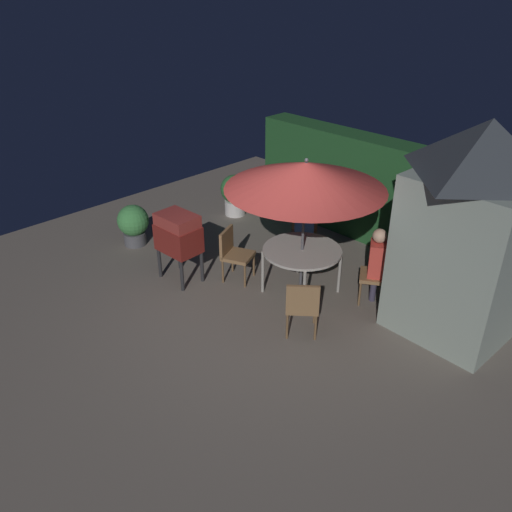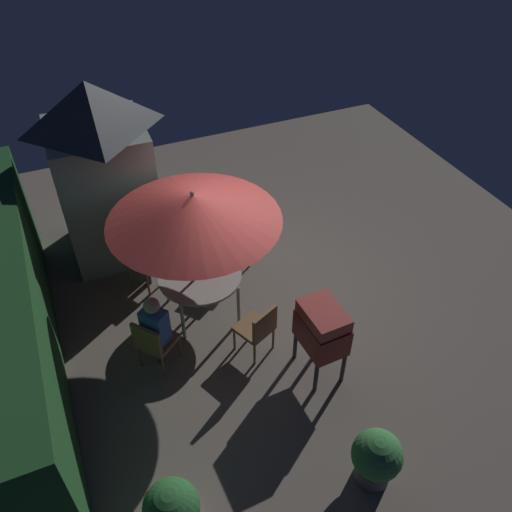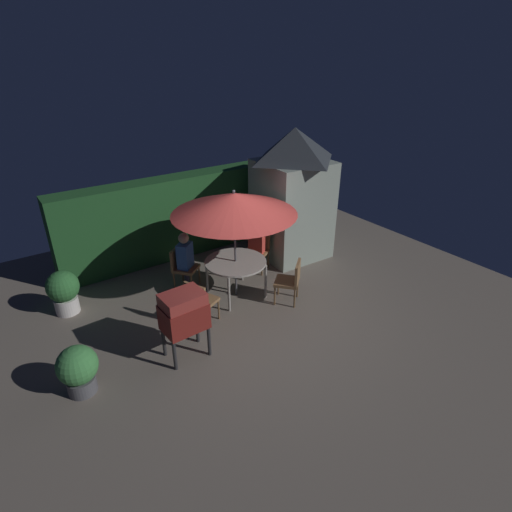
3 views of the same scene
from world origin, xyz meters
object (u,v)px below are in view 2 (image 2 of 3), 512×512
(bbq_grill, at_px, (322,329))
(chair_far_side, at_px, (154,341))
(chair_toward_hedge, at_px, (258,328))
(chair_toward_house, at_px, (235,244))
(chair_near_shed, at_px, (141,258))
(potted_plant_by_shed, at_px, (172,512))
(garden_shed, at_px, (103,171))
(potted_plant_by_grill, at_px, (376,458))
(person_in_red, at_px, (143,247))
(patio_umbrella, at_px, (193,208))
(person_in_blue, at_px, (155,324))
(patio_table, at_px, (200,278))

(bbq_grill, relative_size, chair_far_side, 1.33)
(chair_toward_hedge, relative_size, chair_toward_house, 1.00)
(chair_near_shed, relative_size, chair_far_side, 1.00)
(bbq_grill, distance_m, potted_plant_by_shed, 2.85)
(garden_shed, bearing_deg, potted_plant_by_grill, -161.50)
(bbq_grill, xyz_separation_m, person_in_red, (2.67, 1.76, -0.06))
(patio_umbrella, distance_m, person_in_red, 1.69)
(patio_umbrella, relative_size, chair_near_shed, 2.69)
(bbq_grill, bearing_deg, person_in_blue, 63.45)
(chair_toward_house, distance_m, potted_plant_by_shed, 4.39)
(patio_table, bearing_deg, person_in_blue, 128.66)
(garden_shed, xyz_separation_m, potted_plant_by_grill, (-5.53, -1.85, -1.14))
(potted_plant_by_grill, bearing_deg, chair_far_side, 36.26)
(garden_shed, bearing_deg, person_in_blue, -179.91)
(chair_near_shed, bearing_deg, patio_table, -147.16)
(person_in_blue, bearing_deg, chair_far_side, 128.66)
(person_in_blue, bearing_deg, bbq_grill, -116.55)
(patio_table, relative_size, patio_umbrella, 0.52)
(chair_far_side, bearing_deg, chair_near_shed, -8.37)
(potted_plant_by_grill, bearing_deg, potted_plant_by_shed, 82.29)
(patio_table, bearing_deg, garden_shed, 21.97)
(patio_umbrella, xyz_separation_m, person_in_red, (0.97, 0.63, -1.22))
(patio_table, relative_size, potted_plant_by_grill, 1.57)
(garden_shed, bearing_deg, chair_toward_hedge, -157.38)
(chair_near_shed, xyz_separation_m, chair_toward_house, (-0.29, -1.53, 0.00))
(patio_umbrella, relative_size, chair_toward_hedge, 2.69)
(person_in_blue, bearing_deg, chair_toward_hedge, -106.00)
(garden_shed, relative_size, patio_umbrella, 1.27)
(chair_far_side, height_order, chair_toward_hedge, same)
(garden_shed, height_order, potted_plant_by_grill, garden_shed)
(chair_near_shed, bearing_deg, garden_shed, 10.15)
(chair_near_shed, height_order, chair_toward_house, same)
(garden_shed, relative_size, person_in_red, 2.44)
(patio_table, xyz_separation_m, chair_toward_hedge, (-1.08, -0.48, -0.20))
(garden_shed, relative_size, chair_near_shed, 3.42)
(chair_toward_hedge, distance_m, person_in_red, 2.35)
(chair_near_shed, distance_m, person_in_red, 0.28)
(patio_table, bearing_deg, potted_plant_by_grill, -163.83)
(chair_toward_hedge, bearing_deg, patio_table, 23.92)
(garden_shed, xyz_separation_m, chair_near_shed, (-1.13, -0.20, -1.05))
(chair_toward_hedge, relative_size, person_in_red, 0.71)
(patio_table, height_order, bbq_grill, bbq_grill)
(chair_far_side, xyz_separation_m, person_in_blue, (0.05, -0.07, 0.26))
(patio_umbrella, height_order, potted_plant_by_shed, patio_umbrella)
(potted_plant_by_grill, bearing_deg, person_in_blue, 34.74)
(potted_plant_by_shed, height_order, potted_plant_by_grill, potted_plant_by_shed)
(chair_far_side, relative_size, potted_plant_by_grill, 1.13)
(potted_plant_by_shed, height_order, person_in_red, person_in_red)
(chair_toward_hedge, relative_size, potted_plant_by_grill, 1.13)
(garden_shed, xyz_separation_m, patio_umbrella, (-2.17, -0.88, 0.44))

